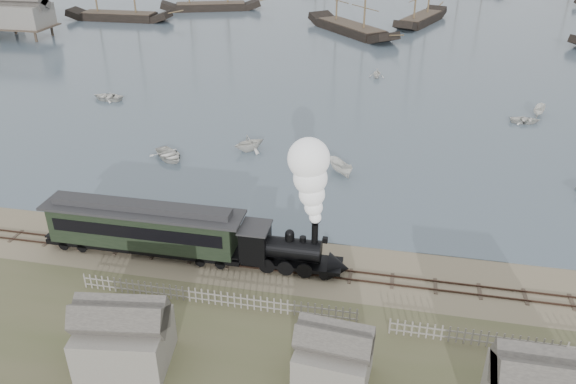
# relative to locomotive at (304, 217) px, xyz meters

# --- Properties ---
(ground) EXTENTS (600.00, 600.00, 0.00)m
(ground) POSITION_rel_locomotive_xyz_m (1.44, 2.00, -4.56)
(ground) COLOR gray
(ground) RESTS_ON ground
(rail_track) EXTENTS (120.00, 1.80, 0.16)m
(rail_track) POSITION_rel_locomotive_xyz_m (1.44, 0.00, -4.52)
(rail_track) COLOR #3D2A21
(rail_track) RESTS_ON ground
(picket_fence_west) EXTENTS (19.00, 0.10, 1.20)m
(picket_fence_west) POSITION_rel_locomotive_xyz_m (-5.06, -5.00, -4.56)
(picket_fence_west) COLOR gray
(picket_fence_west) RESTS_ON ground
(picket_fence_east) EXTENTS (15.00, 0.10, 1.20)m
(picket_fence_east) POSITION_rel_locomotive_xyz_m (13.94, -5.50, -4.56)
(picket_fence_east) COLOR gray
(picket_fence_east) RESTS_ON ground
(shed_left) EXTENTS (5.00, 4.00, 4.10)m
(shed_left) POSITION_rel_locomotive_xyz_m (-8.56, -11.00, -4.56)
(shed_left) COLOR gray
(shed_left) RESTS_ON ground
(shed_mid) EXTENTS (4.00, 3.50, 3.60)m
(shed_mid) POSITION_rel_locomotive_xyz_m (3.44, -10.00, -4.56)
(shed_mid) COLOR gray
(shed_mid) RESTS_ON ground
(locomotive) EXTENTS (7.95, 2.97, 9.91)m
(locomotive) POSITION_rel_locomotive_xyz_m (0.00, 0.00, 0.00)
(locomotive) COLOR black
(locomotive) RESTS_ON ground
(passenger_coach) EXTENTS (15.39, 2.97, 3.74)m
(passenger_coach) POSITION_rel_locomotive_xyz_m (-12.21, 0.00, -2.22)
(passenger_coach) COLOR black
(passenger_coach) RESTS_ON ground
(beached_dinghy) EXTENTS (3.20, 4.33, 0.87)m
(beached_dinghy) POSITION_rel_locomotive_xyz_m (-16.26, 2.57, -4.13)
(beached_dinghy) COLOR white
(beached_dinghy) RESTS_ON ground
(rowboat_0) EXTENTS (5.30, 5.36, 0.91)m
(rowboat_0) POSITION_rel_locomotive_xyz_m (-17.09, 16.49, -4.05)
(rowboat_0) COLOR white
(rowboat_0) RESTS_ON harbor_water
(rowboat_1) EXTENTS (4.56, 4.57, 1.83)m
(rowboat_1) POSITION_rel_locomotive_xyz_m (-9.45, 20.25, -3.59)
(rowboat_1) COLOR white
(rowboat_1) RESTS_ON harbor_water
(rowboat_2) EXTENTS (3.34, 3.26, 1.31)m
(rowboat_2) POSITION_rel_locomotive_xyz_m (0.71, 16.59, -3.85)
(rowboat_2) COLOR white
(rowboat_2) RESTS_ON harbor_water
(rowboat_3) EXTENTS (2.71, 3.63, 0.72)m
(rowboat_3) POSITION_rel_locomotive_xyz_m (20.94, 34.89, -4.15)
(rowboat_3) COLOR white
(rowboat_3) RESTS_ON harbor_water
(rowboat_5) EXTENTS (3.32, 2.21, 1.20)m
(rowboat_5) POSITION_rel_locomotive_xyz_m (23.01, 38.00, -3.90)
(rowboat_5) COLOR white
(rowboat_5) RESTS_ON harbor_water
(rowboat_6) EXTENTS (3.56, 4.60, 0.88)m
(rowboat_6) POSITION_rel_locomotive_xyz_m (-32.48, 32.88, -4.07)
(rowboat_6) COLOR white
(rowboat_6) RESTS_ON harbor_water
(rowboat_7) EXTENTS (2.68, 2.32, 1.39)m
(rowboat_7) POSITION_rel_locomotive_xyz_m (2.27, 50.41, -3.81)
(rowboat_7) COLOR white
(rowboat_7) RESTS_ON harbor_water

